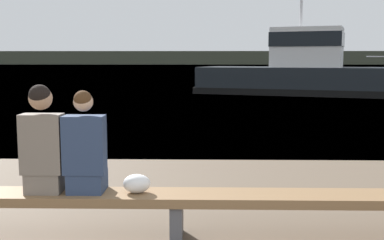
{
  "coord_description": "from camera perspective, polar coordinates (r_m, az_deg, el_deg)",
  "views": [
    {
      "loc": [
        0.27,
        -1.68,
        1.78
      ],
      "look_at": [
        0.1,
        5.95,
        0.8
      ],
      "focal_mm": 45.0,
      "sensor_mm": 36.0,
      "label": 1
    }
  ],
  "objects": [
    {
      "name": "far_shoreline",
      "position": [
        155.14,
        1.17,
        7.38
      ],
      "size": [
        600.0,
        12.0,
        4.14
      ],
      "primitive_type": "cube",
      "color": "#424738",
      "rests_on": "ground"
    },
    {
      "name": "shopping_bag",
      "position": [
        4.85,
        -6.56,
        -7.49
      ],
      "size": [
        0.27,
        0.21,
        0.19
      ],
      "color": "white",
      "rests_on": "bench_main"
    },
    {
      "name": "bench_main",
      "position": [
        4.85,
        -1.83,
        -9.49
      ],
      "size": [
        8.98,
        0.45,
        0.45
      ],
      "color": "brown",
      "rests_on": "ground"
    },
    {
      "name": "person_right",
      "position": [
        4.86,
        -12.55,
        -3.42
      ],
      "size": [
        0.4,
        0.37,
        1.02
      ],
      "color": "navy",
      "rests_on": "bench_main"
    },
    {
      "name": "tugboat_red",
      "position": [
        25.14,
        12.56,
        5.43
      ],
      "size": [
        10.58,
        6.8,
        6.65
      ],
      "rotation": [
        0.0,
        0.0,
        1.23
      ],
      "color": "black",
      "rests_on": "water_surface"
    },
    {
      "name": "water_surface",
      "position": [
        128.39,
        1.15,
        6.48
      ],
      "size": [
        240.0,
        240.0,
        0.0
      ],
      "primitive_type": "plane",
      "color": "#5684A3",
      "rests_on": "ground"
    },
    {
      "name": "person_left",
      "position": [
        4.96,
        -17.25,
        -2.69
      ],
      "size": [
        0.4,
        0.38,
        1.08
      ],
      "color": "#70665B",
      "rests_on": "bench_main"
    }
  ]
}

